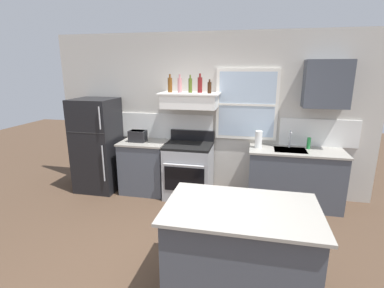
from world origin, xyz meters
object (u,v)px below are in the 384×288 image
refrigerator (97,145)px  kitchen_island (240,251)px  bottle_olive_oil_square (190,85)px  bottle_amber_wine (170,85)px  dish_soap_bottle (309,143)px  bottle_brown_stout (209,87)px  stove_range (189,170)px  bottle_red_label_wine (200,85)px  bottle_rose_pink (180,85)px  toaster (138,136)px  paper_towel_roll (259,139)px

refrigerator → kitchen_island: (2.61, -2.03, -0.36)m
bottle_olive_oil_square → bottle_amber_wine: bearing=-179.4°
dish_soap_bottle → bottle_olive_oil_square: bearing=-178.9°
refrigerator → bottle_olive_oil_square: bearing=4.3°
bottle_amber_wine → bottle_brown_stout: size_ratio=1.34×
stove_range → bottle_brown_stout: size_ratio=5.07×
refrigerator → bottle_red_label_wine: bottle_red_label_wine is taller
dish_soap_bottle → kitchen_island: (-0.92, -2.19, -0.54)m
dish_soap_bottle → bottle_brown_stout: bearing=-176.5°
stove_range → dish_soap_bottle: 1.96m
bottle_rose_pink → stove_range: bearing=-26.4°
refrigerator → bottle_olive_oil_square: bottle_olive_oil_square is taller
toaster → bottle_red_label_wine: bearing=7.0°
bottle_red_label_wine → bottle_brown_stout: (0.17, -0.10, -0.04)m
bottle_amber_wine → bottle_red_label_wine: bottle_red_label_wine is taller
toaster → bottle_brown_stout: bottle_brown_stout is taller
toaster → bottle_brown_stout: size_ratio=1.38×
stove_range → bottle_amber_wine: bearing=163.4°
stove_range → bottle_olive_oil_square: (0.01, 0.10, 1.40)m
stove_range → kitchen_island: (0.96, -2.06, -0.01)m
stove_range → bottle_red_label_wine: bearing=42.2°
stove_range → dish_soap_bottle: (1.88, 0.14, 0.54)m
bottle_amber_wine → bottle_olive_oil_square: bearing=0.6°
toaster → stove_range: size_ratio=0.27×
bottle_olive_oil_square → dish_soap_bottle: (1.87, 0.04, -0.86)m
stove_range → bottle_rose_pink: bottle_rose_pink is taller
bottle_rose_pink → bottle_olive_oil_square: size_ratio=1.03×
toaster → bottle_red_label_wine: (1.05, 0.13, 0.86)m
bottle_rose_pink → kitchen_island: size_ratio=0.21×
bottle_rose_pink → refrigerator: bearing=-176.0°
toaster → bottle_rose_pink: (0.73, 0.07, 0.86)m
kitchen_island → bottle_red_label_wine: bearing=110.2°
kitchen_island → bottle_brown_stout: bearing=106.9°
stove_range → bottle_olive_oil_square: bottle_olive_oil_square is taller
toaster → stove_range: bearing=-0.8°
stove_range → kitchen_island: size_ratio=0.78×
toaster → dish_soap_bottle: toaster is taller
bottle_red_label_wine → kitchen_island: bearing=-69.8°
bottle_rose_pink → kitchen_island: (1.13, -2.14, -1.41)m
refrigerator → kitchen_island: 3.33m
bottle_olive_oil_square → bottle_brown_stout: (0.32, -0.06, -0.03)m
refrigerator → stove_range: bearing=0.8°
bottle_olive_oil_square → kitchen_island: (0.96, -2.16, -1.41)m
bottle_red_label_wine → bottle_brown_stout: 0.20m
bottle_red_label_wine → dish_soap_bottle: size_ratio=1.67×
bottle_red_label_wine → dish_soap_bottle: bottle_red_label_wine is taller
bottle_amber_wine → dish_soap_bottle: bottle_amber_wine is taller
bottle_brown_stout → paper_towel_roll: 1.12m
bottle_rose_pink → paper_towel_roll: (1.28, -0.04, -0.82)m
bottle_red_label_wine → bottle_amber_wine: bearing=-175.0°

